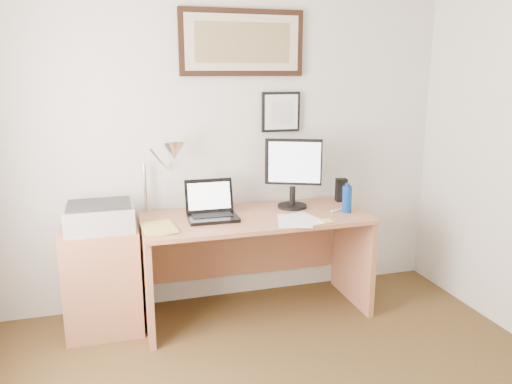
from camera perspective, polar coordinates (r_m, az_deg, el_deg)
name	(u,v)px	position (r m, az deg, el deg)	size (l,w,h in m)	color
wall_back	(223,140)	(3.76, -3.84, 5.96)	(3.50, 0.02, 2.50)	silver
side_cabinet	(103,280)	(3.60, -17.10, -9.62)	(0.50, 0.40, 0.73)	#A36544
water_bottle	(347,199)	(3.67, 10.36, -0.83)	(0.07, 0.07, 0.20)	#0B3593
bottle_cap	(348,185)	(3.65, 10.43, 0.81)	(0.04, 0.04, 0.02)	#0B3593
speaker	(341,190)	(3.98, 9.71, 0.23)	(0.08, 0.07, 0.18)	black
paper_sheet_a	(295,221)	(3.44, 4.43, -3.30)	(0.23, 0.32, 0.00)	white
paper_sheet_b	(303,219)	(3.47, 5.39, -3.11)	(0.22, 0.31, 0.00)	white
sticky_pad	(326,221)	(3.43, 7.98, -3.31)	(0.08, 0.08, 0.01)	#F4D774
marker_pen	(338,210)	(3.71, 9.39, -2.05)	(0.02, 0.02, 0.14)	white
book	(143,230)	(3.28, -12.84, -4.25)	(0.21, 0.28, 0.02)	#CCBE60
desk	(252,243)	(3.70, -0.42, -5.86)	(1.60, 0.70, 0.75)	#A36544
laptop	(212,210)	(3.50, -5.10, -2.05)	(0.35, 0.30, 0.26)	black
lcd_monitor	(293,170)	(3.70, 4.28, 2.54)	(0.40, 0.22, 0.52)	black
printer	(100,216)	(3.45, -17.42, -2.67)	(0.44, 0.34, 0.18)	#A6A6A9
desk_lamp	(171,155)	(3.52, -9.67, 4.24)	(0.29, 0.27, 0.53)	silver
picture_large	(242,43)	(3.74, -1.57, 16.69)	(0.92, 0.04, 0.47)	black
picture_small	(281,112)	(3.84, 2.86, 9.13)	(0.30, 0.03, 0.30)	black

